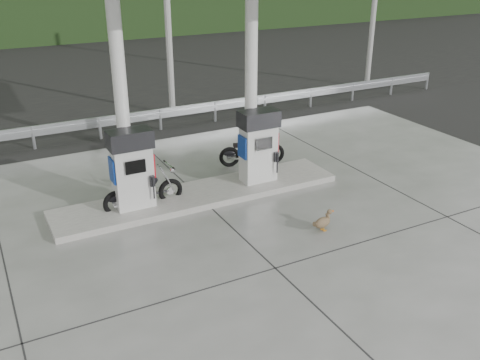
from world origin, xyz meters
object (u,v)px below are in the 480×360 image
gas_pump_right (258,146)px  duck (322,223)px  motorcycle_left (144,192)px  gas_pump_left (132,169)px  motorcycle_right (252,151)px

gas_pump_right → duck: size_ratio=3.43×
gas_pump_right → motorcycle_left: 3.03m
gas_pump_left → gas_pump_right: same height
gas_pump_left → duck: (3.23, -2.71, -0.86)m
gas_pump_left → gas_pump_right: bearing=0.0°
motorcycle_right → duck: (-0.51, -4.00, -0.22)m
gas_pump_left → duck: gas_pump_left is taller
gas_pump_left → gas_pump_right: 3.20m
motorcycle_left → motorcycle_right: motorcycle_left is taller
motorcycle_right → duck: bearing=-80.6°
motorcycle_right → duck: size_ratio=3.26×
motorcycle_left → duck: motorcycle_left is taller
motorcycle_right → gas_pump_left: bearing=-144.4°
motorcycle_left → duck: (3.00, -2.79, -0.23)m
gas_pump_right → motorcycle_left: (-2.96, 0.07, -0.63)m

